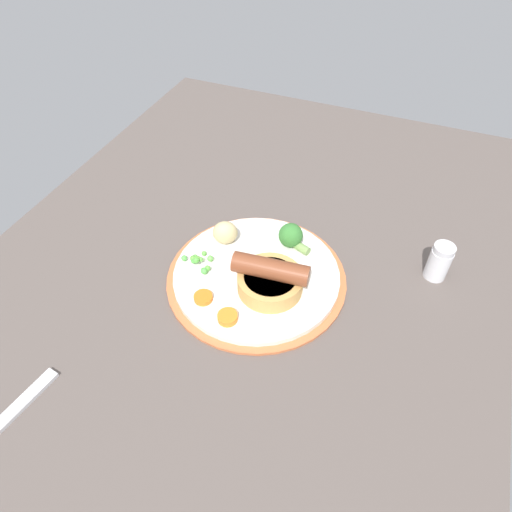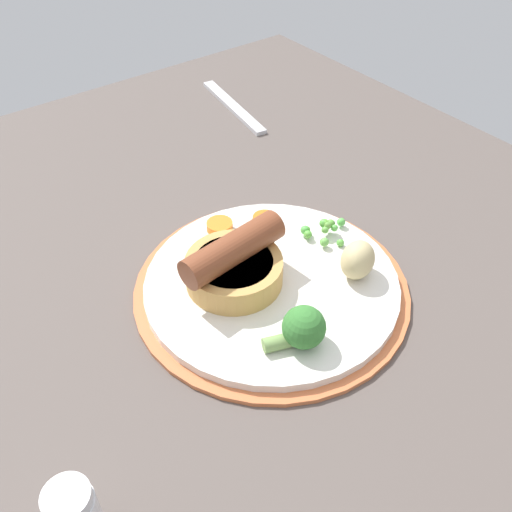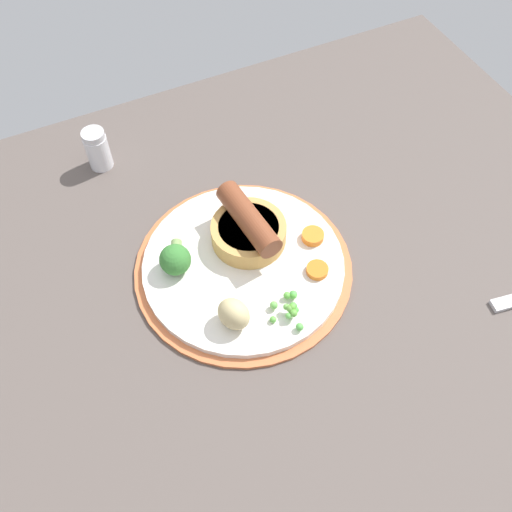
# 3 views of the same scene
# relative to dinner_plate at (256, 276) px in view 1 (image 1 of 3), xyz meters

# --- Properties ---
(dining_table) EXTENTS (1.10, 0.80, 0.03)m
(dining_table) POSITION_rel_dinner_plate_xyz_m (0.03, 0.04, -0.02)
(dining_table) COLOR #564C47
(dining_table) RESTS_ON ground
(dinner_plate) EXTENTS (0.27, 0.27, 0.01)m
(dinner_plate) POSITION_rel_dinner_plate_xyz_m (0.00, 0.00, 0.00)
(dinner_plate) COLOR #CC6B3D
(dinner_plate) RESTS_ON dining_table
(sausage_pudding) EXTENTS (0.10, 0.11, 0.06)m
(sausage_pudding) POSITION_rel_dinner_plate_xyz_m (-0.02, -0.03, 0.03)
(sausage_pudding) COLOR tan
(sausage_pudding) RESTS_ON dinner_plate
(pea_pile) EXTENTS (0.04, 0.05, 0.02)m
(pea_pile) POSITION_rel_dinner_plate_xyz_m (-0.02, 0.09, 0.02)
(pea_pile) COLOR #5BA34E
(pea_pile) RESTS_ON dinner_plate
(broccoli_floret_near) EXTENTS (0.04, 0.06, 0.04)m
(broccoli_floret_near) POSITION_rel_dinner_plate_xyz_m (0.08, -0.03, 0.03)
(broccoli_floret_near) COLOR #387A33
(broccoli_floret_near) RESTS_ON dinner_plate
(potato_chunk_0) EXTENTS (0.05, 0.05, 0.04)m
(potato_chunk_0) POSITION_rel_dinner_plate_xyz_m (0.04, 0.07, 0.03)
(potato_chunk_0) COLOR #CCB77F
(potato_chunk_0) RESTS_ON dinner_plate
(carrot_slice_0) EXTENTS (0.03, 0.03, 0.01)m
(carrot_slice_0) POSITION_rel_dinner_plate_xyz_m (-0.10, 0.00, 0.01)
(carrot_slice_0) COLOR orange
(carrot_slice_0) RESTS_ON dinner_plate
(carrot_slice_3) EXTENTS (0.04, 0.04, 0.01)m
(carrot_slice_3) POSITION_rel_dinner_plate_xyz_m (-0.08, 0.05, 0.01)
(carrot_slice_3) COLOR orange
(carrot_slice_3) RESTS_ON dinner_plate
(salt_shaker) EXTENTS (0.03, 0.03, 0.06)m
(salt_shaker) POSITION_rel_dinner_plate_xyz_m (0.11, -0.25, 0.02)
(salt_shaker) COLOR silver
(salt_shaker) RESTS_ON dining_table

